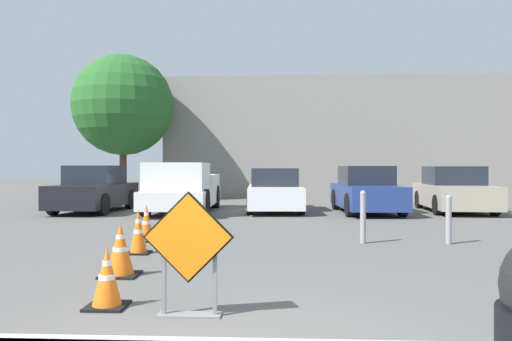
{
  "coord_description": "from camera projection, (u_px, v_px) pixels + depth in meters",
  "views": [
    {
      "loc": [
        0.45,
        -3.81,
        1.48
      ],
      "look_at": [
        -0.38,
        12.39,
        1.38
      ],
      "focal_mm": 35.0,
      "sensor_mm": 36.0,
      "label": 1
    }
  ],
  "objects": [
    {
      "name": "parked_car_nearest",
      "position": [
        95.0,
        190.0,
        16.7
      ],
      "size": [
        1.88,
        4.08,
        1.55
      ],
      "rotation": [
        0.0,
        0.0,
        3.11
      ],
      "color": "black",
      "rests_on": "ground_plane"
    },
    {
      "name": "bollard_nearest",
      "position": [
        363.0,
        215.0,
        9.72
      ],
      "size": [
        0.12,
        0.12,
        1.03
      ],
      "color": "gray",
      "rests_on": "ground_plane"
    },
    {
      "name": "pickup_truck",
      "position": [
        182.0,
        190.0,
        16.28
      ],
      "size": [
        2.15,
        5.33,
        1.63
      ],
      "rotation": [
        0.0,
        0.0,
        3.17
      ],
      "color": "silver",
      "rests_on": "ground_plane"
    },
    {
      "name": "parked_car_fourth",
      "position": [
        454.0,
        191.0,
        16.72
      ],
      "size": [
        2.1,
        4.38,
        1.52
      ],
      "rotation": [
        0.0,
        0.0,
        3.08
      ],
      "color": "#A39984",
      "rests_on": "ground_plane"
    },
    {
      "name": "traffic_cone_fourth",
      "position": [
        146.0,
        223.0,
        9.98
      ],
      "size": [
        0.39,
        0.39,
        0.75
      ],
      "color": "black",
      "rests_on": "ground_plane"
    },
    {
      "name": "ground_plane",
      "position": [
        265.0,
        221.0,
        13.82
      ],
      "size": [
        96.0,
        96.0,
        0.0
      ],
      "primitive_type": "plane",
      "color": "#565451"
    },
    {
      "name": "street_tree_behind_lot",
      "position": [
        123.0,
        105.0,
        22.83
      ],
      "size": [
        4.58,
        4.58,
        6.63
      ],
      "color": "#513823",
      "rests_on": "ground_plane"
    },
    {
      "name": "bollard_second",
      "position": [
        449.0,
        218.0,
        9.64
      ],
      "size": [
        0.12,
        0.12,
        0.95
      ],
      "color": "gray",
      "rests_on": "ground_plane"
    },
    {
      "name": "parked_car_second",
      "position": [
        274.0,
        191.0,
        17.06
      ],
      "size": [
        1.96,
        4.57,
        1.45
      ],
      "rotation": [
        0.0,
        0.0,
        3.19
      ],
      "color": "white",
      "rests_on": "ground_plane"
    },
    {
      "name": "road_closed_sign",
      "position": [
        189.0,
        250.0,
        4.93
      ],
      "size": [
        0.91,
        0.2,
        1.25
      ],
      "color": "black",
      "rests_on": "ground_plane"
    },
    {
      "name": "building_facade_backdrop",
      "position": [
        348.0,
        139.0,
        26.4
      ],
      "size": [
        18.67,
        5.0,
        5.94
      ],
      "color": "gray",
      "rests_on": "ground_plane"
    },
    {
      "name": "parked_car_third",
      "position": [
        366.0,
        191.0,
        16.25
      ],
      "size": [
        1.95,
        4.21,
        1.53
      ],
      "rotation": [
        0.0,
        0.0,
        3.19
      ],
      "color": "navy",
      "rests_on": "ground_plane"
    },
    {
      "name": "traffic_cone_second",
      "position": [
        120.0,
        250.0,
        6.8
      ],
      "size": [
        0.5,
        0.5,
        0.73
      ],
      "color": "black",
      "rests_on": "ground_plane"
    },
    {
      "name": "traffic_cone_third",
      "position": [
        138.0,
        232.0,
        8.56
      ],
      "size": [
        0.39,
        0.39,
        0.76
      ],
      "color": "black",
      "rests_on": "ground_plane"
    },
    {
      "name": "traffic_cone_nearest",
      "position": [
        107.0,
        278.0,
        5.27
      ],
      "size": [
        0.42,
        0.42,
        0.64
      ],
      "color": "black",
      "rests_on": "ground_plane"
    }
  ]
}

